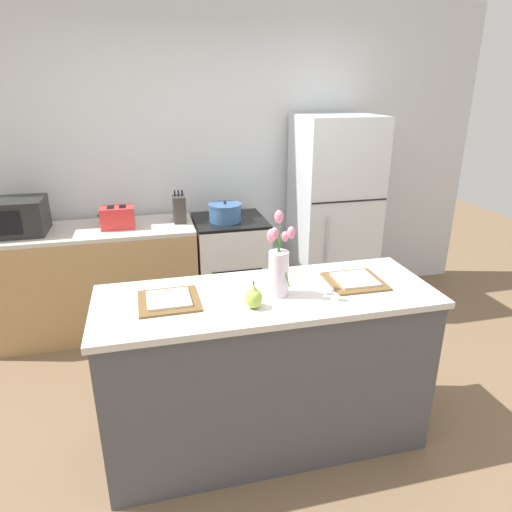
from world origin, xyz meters
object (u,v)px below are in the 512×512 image
object	(u,v)px
refrigerator	(333,216)
flower_vase	(279,266)
cooking_pot	(225,212)
knife_block	(179,209)
plate_setting_right	(355,281)
plate_setting_left	(169,300)
microwave	(12,217)
pear_figurine	(254,297)
toaster	(118,217)
stove_range	(231,268)

from	to	relation	value
refrigerator	flower_vase	bearing A→B (deg)	-121.53
refrigerator	cooking_pot	xyz separation A→B (m)	(-1.00, -0.05, 0.11)
refrigerator	knife_block	world-z (taller)	refrigerator
flower_vase	knife_block	world-z (taller)	flower_vase
refrigerator	plate_setting_right	size ratio (longest dim) A/B	5.69
flower_vase	plate_setting_left	distance (m)	0.59
plate_setting_left	microwave	size ratio (longest dim) A/B	0.64
cooking_pot	flower_vase	bearing A→B (deg)	-90.10
pear_figurine	plate_setting_right	xyz separation A→B (m)	(0.62, 0.16, -0.05)
refrigerator	microwave	bearing A→B (deg)	-179.97
refrigerator	plate_setting_right	distance (m)	1.67
plate_setting_right	knife_block	distance (m)	1.80
flower_vase	cooking_pot	distance (m)	1.58
refrigerator	pear_figurine	bearing A→B (deg)	-123.63
refrigerator	toaster	world-z (taller)	refrigerator
plate_setting_left	microwave	world-z (taller)	microwave
plate_setting_right	cooking_pot	world-z (taller)	cooking_pot
pear_figurine	cooking_pot	distance (m)	1.70
stove_range	plate_setting_left	distance (m)	1.77
cooking_pot	knife_block	size ratio (longest dim) A/B	1.03
stove_range	plate_setting_right	xyz separation A→B (m)	(0.41, -1.58, 0.51)
stove_range	pear_figurine	distance (m)	1.84
flower_vase	stove_range	bearing A→B (deg)	88.29
stove_range	microwave	size ratio (longest dim) A/B	1.89
stove_range	plate_setting_left	xyz separation A→B (m)	(-0.61, -1.58, 0.51)
knife_block	pear_figurine	bearing A→B (deg)	-83.13
plate_setting_left	toaster	xyz separation A→B (m)	(-0.30, 1.55, 0.03)
microwave	refrigerator	bearing A→B (deg)	0.03
pear_figurine	knife_block	distance (m)	1.77
stove_range	knife_block	world-z (taller)	knife_block
toaster	microwave	world-z (taller)	microwave
pear_figurine	plate_setting_right	bearing A→B (deg)	14.82
flower_vase	microwave	bearing A→B (deg)	135.17
flower_vase	microwave	size ratio (longest dim) A/B	0.92
flower_vase	cooking_pot	bearing A→B (deg)	89.90
refrigerator	plate_setting_right	xyz separation A→B (m)	(-0.54, -1.58, 0.09)
stove_range	pear_figurine	xyz separation A→B (m)	(-0.21, -1.74, 0.56)
toaster	cooking_pot	xyz separation A→B (m)	(0.87, -0.02, -0.01)
refrigerator	flower_vase	distance (m)	1.93
plate_setting_right	knife_block	bearing A→B (deg)	117.60
knife_block	stove_range	bearing A→B (deg)	-2.11
stove_range	flower_vase	distance (m)	1.76
plate_setting_left	toaster	distance (m)	1.58
microwave	knife_block	world-z (taller)	same
toaster	refrigerator	bearing A→B (deg)	0.79
pear_figurine	cooking_pot	world-z (taller)	pear_figurine
refrigerator	pear_figurine	size ratio (longest dim) A/B	12.17
plate_setting_left	knife_block	world-z (taller)	knife_block
pear_figurine	stove_range	bearing A→B (deg)	83.18
pear_figurine	plate_setting_left	distance (m)	0.44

